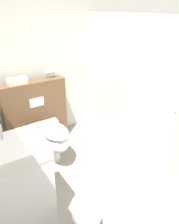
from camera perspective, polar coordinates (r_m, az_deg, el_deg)
name	(u,v)px	position (r m, az deg, el deg)	size (l,w,h in m)	color
ground_plane	(140,222)	(2.68, 13.16, -26.26)	(12.00, 12.00, 0.00)	gray
wall_back	(45,64)	(3.70, -11.42, 12.27)	(8.00, 0.06, 2.50)	silver
partition_panel	(36,113)	(3.62, -13.88, -0.30)	(1.00, 0.24, 1.07)	brown
shower_glass	(123,86)	(3.35, 8.83, 6.68)	(0.04, 1.96, 2.01)	silver
toilet	(53,139)	(3.18, -9.46, -7.08)	(0.39, 0.68, 0.56)	white
sink_vanity	(15,189)	(2.34, -18.91, -18.52)	(0.65, 0.49, 1.15)	white
hair_drier	(50,72)	(3.53, -10.27, 10.22)	(0.18, 0.08, 0.13)	#B7B7BC
folded_towel	(17,81)	(3.36, -18.31, 7.71)	(0.28, 0.14, 0.09)	beige
waste_bin	(87,224)	(2.46, -0.74, -27.31)	(0.28, 0.28, 0.25)	silver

